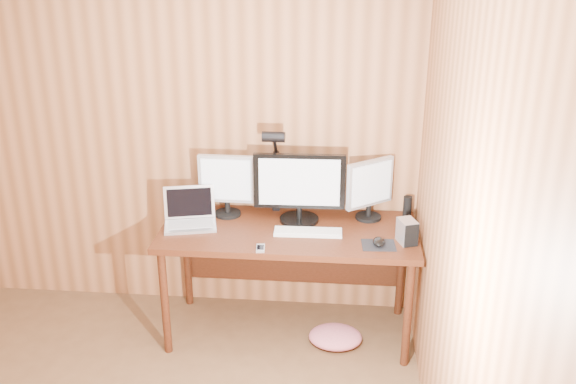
# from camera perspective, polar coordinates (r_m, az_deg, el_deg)

# --- Properties ---
(room_shell) EXTENTS (4.00, 4.00, 4.00)m
(room_shell) POSITION_cam_1_polar(r_m,az_deg,el_deg) (2.64, -24.11, -7.36)
(room_shell) COLOR brown
(room_shell) RESTS_ON ground
(desk) EXTENTS (1.60, 0.70, 0.75)m
(desk) POSITION_cam_1_polar(r_m,az_deg,el_deg) (4.13, 0.15, -4.43)
(desk) COLOR #3F1B0D
(desk) RESTS_ON floor
(monitor_center) EXTENTS (0.58, 0.25, 0.45)m
(monitor_center) POSITION_cam_1_polar(r_m,az_deg,el_deg) (4.04, 1.02, 0.46)
(monitor_center) COLOR black
(monitor_center) RESTS_ON desk
(monitor_left) EXTENTS (0.36, 0.17, 0.41)m
(monitor_left) POSITION_cam_1_polar(r_m,az_deg,el_deg) (4.14, -5.48, 0.74)
(monitor_left) COLOR black
(monitor_left) RESTS_ON desk
(monitor_right) EXTENTS (0.30, 0.24, 0.40)m
(monitor_right) POSITION_cam_1_polar(r_m,az_deg,el_deg) (4.11, 7.29, 0.36)
(monitor_right) COLOR black
(monitor_right) RESTS_ON desk
(laptop) EXTENTS (0.37, 0.31, 0.23)m
(laptop) POSITION_cam_1_polar(r_m,az_deg,el_deg) (4.11, -8.71, -2.08)
(laptop) COLOR silver
(laptop) RESTS_ON desk
(keyboard) EXTENTS (0.42, 0.14, 0.02)m
(keyboard) POSITION_cam_1_polar(r_m,az_deg,el_deg) (3.95, 1.79, -3.57)
(keyboard) COLOR white
(keyboard) RESTS_ON desk
(mousepad) EXTENTS (0.21, 0.17, 0.00)m
(mousepad) POSITION_cam_1_polar(r_m,az_deg,el_deg) (3.84, 8.05, -4.70)
(mousepad) COLOR black
(mousepad) RESTS_ON desk
(mouse) EXTENTS (0.09, 0.13, 0.04)m
(mouse) POSITION_cam_1_polar(r_m,az_deg,el_deg) (3.83, 8.07, -4.41)
(mouse) COLOR black
(mouse) RESTS_ON mousepad
(hard_drive) EXTENTS (0.13, 0.15, 0.15)m
(hard_drive) POSITION_cam_1_polar(r_m,az_deg,el_deg) (3.87, 10.55, -3.48)
(hard_drive) COLOR silver
(hard_drive) RESTS_ON desk
(phone) EXTENTS (0.06, 0.10, 0.01)m
(phone) POSITION_cam_1_polar(r_m,az_deg,el_deg) (3.76, -2.46, -5.01)
(phone) COLOR silver
(phone) RESTS_ON desk
(speaker) EXTENTS (0.06, 0.06, 0.13)m
(speaker) POSITION_cam_1_polar(r_m,az_deg,el_deg) (4.25, 10.57, -1.25)
(speaker) COLOR black
(speaker) RESTS_ON desk
(desk_lamp) EXTENTS (0.14, 0.20, 0.62)m
(desk_lamp) POSITION_cam_1_polar(r_m,az_deg,el_deg) (4.09, -1.17, 2.97)
(desk_lamp) COLOR black
(desk_lamp) RESTS_ON desk
(fabric_pile) EXTENTS (0.40, 0.35, 0.11)m
(fabric_pile) POSITION_cam_1_polar(r_m,az_deg,el_deg) (4.24, 4.22, -12.72)
(fabric_pile) COLOR #D16575
(fabric_pile) RESTS_ON floor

